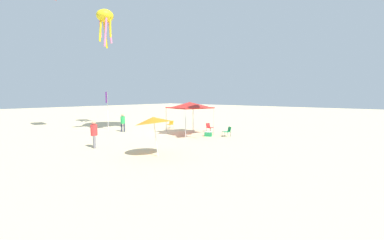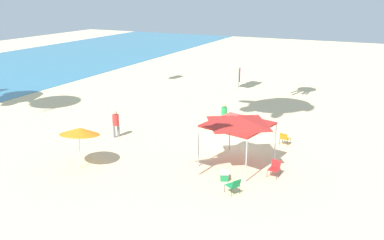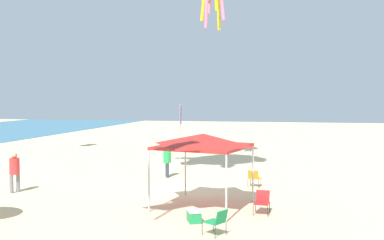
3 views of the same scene
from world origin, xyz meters
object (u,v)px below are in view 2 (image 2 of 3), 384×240
folding_chair_near_cooler (285,138)px  person_near_umbrella (116,122)px  canopy_tent (238,121)px  folding_chair_facing_ocean (275,167)px  cooler_box (224,176)px  person_by_tent (224,113)px  folding_chair_right_of_tent (234,185)px  beach_umbrella (80,131)px  banner_flag (239,87)px

folding_chair_near_cooler → person_near_umbrella: size_ratio=0.45×
canopy_tent → person_near_umbrella: (0.75, 8.66, -1.49)m
canopy_tent → folding_chair_facing_ocean: 3.11m
folding_chair_facing_ocean → person_near_umbrella: bearing=179.6°
cooler_box → person_by_tent: person_by_tent is taller
folding_chair_right_of_tent → beach_umbrella: bearing=-54.6°
beach_umbrella → cooler_box: 8.08m
cooler_box → beach_umbrella: bearing=103.6°
person_by_tent → canopy_tent: bearing=-175.1°
canopy_tent → banner_flag: (8.42, 2.92, -0.22)m
canopy_tent → banner_flag: banner_flag is taller
beach_umbrella → person_by_tent: 10.70m
canopy_tent → folding_chair_facing_ocean: canopy_tent is taller
folding_chair_facing_ocean → person_near_umbrella: person_near_umbrella is taller
person_by_tent → person_near_umbrella: bearing=108.7°
folding_chair_facing_ocean → banner_flag: 10.47m
banner_flag → person_near_umbrella: banner_flag is taller
folding_chair_right_of_tent → person_near_umbrella: size_ratio=0.45×
cooler_box → person_near_umbrella: 9.18m
folding_chair_facing_ocean → folding_chair_right_of_tent: bearing=-107.7°
canopy_tent → folding_chair_near_cooler: 4.92m
folding_chair_right_of_tent → banner_flag: banner_flag is taller
person_near_umbrella → person_by_tent: 7.54m
canopy_tent → folding_chair_right_of_tent: 4.03m
banner_flag → folding_chair_facing_ocean: bearing=-149.8°
beach_umbrella → folding_chair_right_of_tent: bearing=-86.2°
folding_chair_facing_ocean → banner_flag: size_ratio=0.21×
beach_umbrella → cooler_box: bearing=-76.4°
person_near_umbrella → cooler_box: bearing=-82.8°
folding_chair_right_of_tent → cooler_box: size_ratio=1.12×
folding_chair_facing_ocean → banner_flag: banner_flag is taller
beach_umbrella → banner_flag: size_ratio=0.62×
folding_chair_right_of_tent → folding_chair_near_cooler: size_ratio=1.00×
folding_chair_near_cooler → cooler_box: folding_chair_near_cooler is taller
folding_chair_near_cooler → folding_chair_facing_ocean: (-4.61, -0.57, 0.00)m
folding_chair_facing_ocean → person_by_tent: size_ratio=0.48×
canopy_tent → folding_chair_right_of_tent: (-3.30, -1.03, -2.08)m
folding_chair_near_cooler → beach_umbrella: bearing=49.9°
beach_umbrella → folding_chair_near_cooler: 12.35m
canopy_tent → person_near_umbrella: bearing=85.1°
folding_chair_right_of_tent → folding_chair_facing_ocean: bearing=-172.1°
canopy_tent → cooler_box: 3.10m
canopy_tent → folding_chair_near_cooler: canopy_tent is taller
folding_chair_right_of_tent → banner_flag: 12.50m
person_near_umbrella → banner_flag: bearing=-12.0°
banner_flag → beach_umbrella: bearing=159.2°
beach_umbrella → folding_chair_right_of_tent: 8.78m
folding_chair_near_cooler → folding_chair_facing_ocean: same height
canopy_tent → folding_chair_right_of_tent: canopy_tent is taller
canopy_tent → folding_chair_facing_ocean: (-0.49, -2.26, -2.08)m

